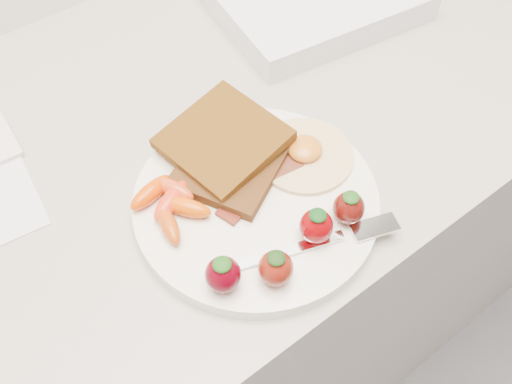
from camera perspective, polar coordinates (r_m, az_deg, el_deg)
counter at (r=1.09m, az=-5.77°, el=-10.10°), size 2.00×0.60×0.90m
plate at (r=0.63m, az=-0.00°, el=-1.01°), size 0.27×0.27×0.02m
toast_lower at (r=0.64m, az=-2.69°, el=2.46°), size 0.14×0.14×0.01m
toast_upper at (r=0.65m, az=-3.32°, el=5.28°), size 0.14×0.14×0.03m
fried_egg at (r=0.65m, az=4.90°, el=3.86°), size 0.13×0.13×0.02m
bacon_strips at (r=0.63m, az=-0.22°, el=1.29°), size 0.12×0.08×0.01m
baby_carrots at (r=0.61m, az=-8.61°, el=-1.03°), size 0.07×0.09×0.02m
strawberries at (r=0.57m, az=3.41°, el=-5.23°), size 0.18×0.06×0.04m
fork at (r=0.59m, az=7.27°, el=-4.74°), size 0.17×0.08×0.00m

